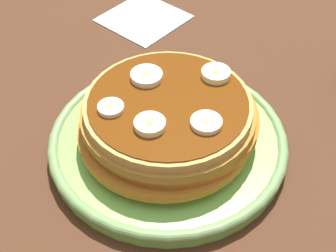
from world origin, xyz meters
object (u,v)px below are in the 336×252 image
(banana_slice_2, at_px, (150,125))
(napkin, at_px, (144,18))
(banana_slice_4, at_px, (216,74))
(pancake_stack, at_px, (168,119))
(plate, at_px, (168,141))
(banana_slice_1, at_px, (206,123))
(banana_slice_0, at_px, (111,108))
(banana_slice_3, at_px, (147,76))

(banana_slice_2, xyz_separation_m, napkin, (0.19, -0.24, -0.07))
(banana_slice_2, xyz_separation_m, banana_slice_4, (-0.01, -0.10, 0.00))
(pancake_stack, relative_size, banana_slice_4, 6.29)
(plate, xyz_separation_m, pancake_stack, (0.00, -0.00, 0.03))
(plate, relative_size, banana_slice_4, 8.32)
(pancake_stack, height_order, banana_slice_2, banana_slice_2)
(banana_slice_2, bearing_deg, napkin, -52.50)
(plate, xyz_separation_m, banana_slice_1, (-0.05, 0.01, 0.06))
(banana_slice_4, distance_m, napkin, 0.25)
(pancake_stack, bearing_deg, plate, 132.79)
(banana_slice_1, distance_m, banana_slice_2, 0.06)
(pancake_stack, xyz_separation_m, banana_slice_1, (-0.05, 0.01, 0.03))
(plate, bearing_deg, pancake_stack, -47.21)
(plate, relative_size, pancake_stack, 1.32)
(plate, bearing_deg, banana_slice_1, 171.15)
(banana_slice_1, bearing_deg, pancake_stack, -10.03)
(pancake_stack, xyz_separation_m, napkin, (0.18, -0.20, -0.04))
(banana_slice_0, distance_m, banana_slice_1, 0.10)
(banana_slice_0, relative_size, banana_slice_2, 0.86)
(banana_slice_1, distance_m, banana_slice_3, 0.09)
(banana_slice_1, height_order, banana_slice_2, banana_slice_2)
(plate, bearing_deg, banana_slice_0, 46.35)
(napkin, bearing_deg, banana_slice_4, 145.33)
(banana_slice_4, bearing_deg, banana_slice_1, 112.88)
(pancake_stack, relative_size, banana_slice_0, 7.45)
(banana_slice_1, distance_m, banana_slice_4, 0.08)
(banana_slice_2, bearing_deg, banana_slice_4, -97.76)
(plate, height_order, napkin, plate)
(banana_slice_1, height_order, banana_slice_3, banana_slice_3)
(napkin, bearing_deg, banana_slice_1, 137.73)
(banana_slice_3, bearing_deg, banana_slice_1, 164.17)
(banana_slice_2, relative_size, napkin, 0.28)
(banana_slice_2, height_order, napkin, banana_slice_2)
(napkin, bearing_deg, banana_slice_0, 119.63)
(banana_slice_1, relative_size, napkin, 0.28)
(banana_slice_0, height_order, banana_slice_2, banana_slice_2)
(pancake_stack, relative_size, napkin, 1.82)
(banana_slice_3, bearing_deg, plate, 156.04)
(banana_slice_4, height_order, napkin, banana_slice_4)
(plate, height_order, banana_slice_0, banana_slice_0)
(pancake_stack, distance_m, banana_slice_4, 0.07)
(banana_slice_0, distance_m, banana_slice_2, 0.05)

